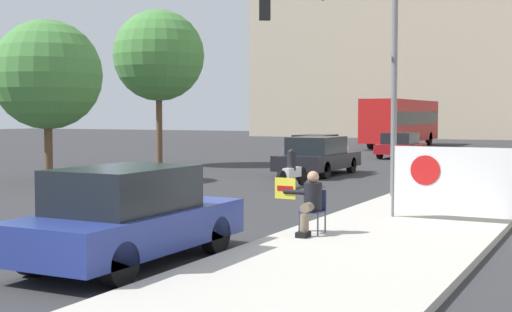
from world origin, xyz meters
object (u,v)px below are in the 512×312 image
(seated_protester, at_px, (310,201))
(car_on_road_distant, at_px, (401,145))
(car_on_road_midblock, at_px, (316,149))
(street_tree_midblock, at_px, (159,56))
(car_on_road_nearest, at_px, (318,156))
(motorcycle_on_road, at_px, (292,171))
(protest_banner, at_px, (451,181))
(traffic_light_pole, at_px, (346,48))
(city_bus_on_road, at_px, (402,120))
(parked_car_curbside, at_px, (129,217))
(street_tree_near_curb, at_px, (47,75))

(seated_protester, relative_size, car_on_road_distant, 0.28)
(car_on_road_midblock, distance_m, street_tree_midblock, 8.58)
(car_on_road_nearest, relative_size, car_on_road_midblock, 1.13)
(car_on_road_midblock, height_order, motorcycle_on_road, car_on_road_midblock)
(car_on_road_distant, bearing_deg, motorcycle_on_road, -86.50)
(street_tree_midblock, bearing_deg, car_on_road_distant, 52.80)
(car_on_road_nearest, distance_m, car_on_road_midblock, 6.35)
(seated_protester, distance_m, car_on_road_distant, 26.26)
(protest_banner, distance_m, traffic_light_pole, 5.72)
(seated_protester, bearing_deg, motorcycle_on_road, 137.83)
(city_bus_on_road, bearing_deg, protest_banner, -73.23)
(car_on_road_nearest, xyz_separation_m, motorcycle_on_road, (0.98, -4.68, -0.21))
(seated_protester, height_order, traffic_light_pole, traffic_light_pole)
(seated_protester, relative_size, car_on_road_nearest, 0.25)
(car_on_road_distant, xyz_separation_m, street_tree_midblock, (-8.24, -10.85, 4.32))
(car_on_road_midblock, xyz_separation_m, city_bus_on_road, (-1.07, 19.13, 1.23))
(traffic_light_pole, bearing_deg, street_tree_midblock, 144.08)
(seated_protester, distance_m, car_on_road_nearest, 14.53)
(traffic_light_pole, xyz_separation_m, parked_car_curbside, (-0.27, -9.27, -3.39))
(parked_car_curbside, distance_m, car_on_road_distant, 29.07)
(car_on_road_nearest, distance_m, street_tree_midblock, 9.42)
(car_on_road_nearest, bearing_deg, street_tree_midblock, 170.93)
(car_on_road_midblock, bearing_deg, city_bus_on_road, 93.20)
(street_tree_midblock, bearing_deg, seated_protester, -47.62)
(car_on_road_midblock, bearing_deg, parked_car_curbside, -75.27)
(car_on_road_distant, relative_size, motorcycle_on_road, 1.89)
(motorcycle_on_road, bearing_deg, street_tree_midblock, 147.07)
(car_on_road_midblock, relative_size, motorcycle_on_road, 1.86)
(protest_banner, distance_m, car_on_road_nearest, 12.87)
(traffic_light_pole, xyz_separation_m, car_on_road_nearest, (-3.76, 7.41, -3.41))
(car_on_road_midblock, bearing_deg, street_tree_midblock, -142.23)
(seated_protester, xyz_separation_m, car_on_road_midblock, (-7.70, 19.41, -0.06))
(car_on_road_midblock, height_order, car_on_road_distant, car_on_road_midblock)
(traffic_light_pole, distance_m, street_tree_near_curb, 11.00)
(seated_protester, relative_size, parked_car_curbside, 0.28)
(traffic_light_pole, bearing_deg, parked_car_curbside, -91.65)
(city_bus_on_road, bearing_deg, street_tree_near_curb, -96.65)
(car_on_road_midblock, relative_size, street_tree_near_curb, 0.74)
(parked_car_curbside, height_order, motorcycle_on_road, parked_car_curbside)
(street_tree_near_curb, bearing_deg, car_on_road_nearest, 43.87)
(car_on_road_midblock, distance_m, city_bus_on_road, 19.20)
(car_on_road_midblock, bearing_deg, car_on_road_distant, 69.36)
(motorcycle_on_road, relative_size, street_tree_midblock, 0.32)
(car_on_road_midblock, bearing_deg, car_on_road_nearest, -67.47)
(parked_car_curbside, bearing_deg, street_tree_near_curb, 137.76)
(seated_protester, relative_size, protest_banner, 0.46)
(seated_protester, xyz_separation_m, city_bus_on_road, (-8.77, 38.54, 1.17))
(protest_banner, relative_size, traffic_light_pole, 0.44)
(street_tree_midblock, bearing_deg, car_on_road_midblock, 37.77)
(parked_car_curbside, bearing_deg, car_on_road_nearest, 101.83)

